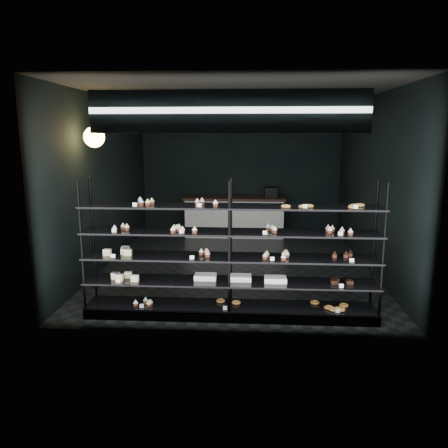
# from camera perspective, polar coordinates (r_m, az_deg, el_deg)

# --- Properties ---
(room) EXTENTS (5.01, 6.01, 3.20)m
(room) POSITION_cam_1_polar(r_m,az_deg,el_deg) (8.21, 1.63, 5.38)
(room) COLOR black
(room) RESTS_ON ground
(display_shelf) EXTENTS (4.00, 0.50, 1.91)m
(display_shelf) POSITION_cam_1_polar(r_m,az_deg,el_deg) (6.01, 0.56, -6.40)
(display_shelf) COLOR black
(display_shelf) RESTS_ON room
(signage) EXTENTS (3.30, 0.05, 0.50)m
(signage) POSITION_cam_1_polar(r_m,az_deg,el_deg) (5.25, 0.52, 14.49)
(signage) COLOR #0E2346
(signage) RESTS_ON room
(pendant_lamp) EXTENTS (0.32, 0.32, 0.89)m
(pendant_lamp) POSITION_cam_1_polar(r_m,az_deg,el_deg) (7.29, -16.60, 10.84)
(pendant_lamp) COLOR black
(pendant_lamp) RESTS_ON room
(service_counter) EXTENTS (2.49, 0.65, 1.23)m
(service_counter) POSITION_cam_1_polar(r_m,az_deg,el_deg) (10.85, 1.44, 1.02)
(service_counter) COLOR silver
(service_counter) RESTS_ON room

